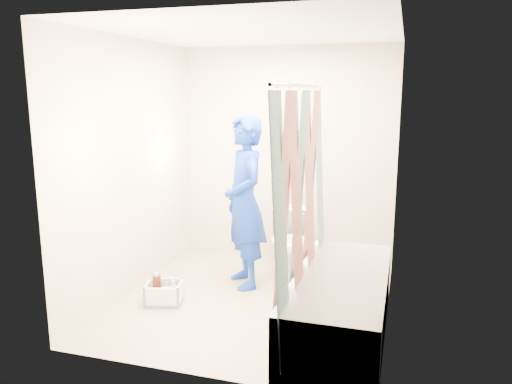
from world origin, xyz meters
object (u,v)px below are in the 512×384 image
(toilet, at_px, (291,243))
(plumber, at_px, (245,202))
(bathtub, at_px, (340,303))
(cleaning_caddy, at_px, (165,294))

(toilet, height_order, plumber, plumber)
(bathtub, relative_size, cleaning_caddy, 4.66)
(bathtub, distance_m, toilet, 1.38)
(plumber, bearing_deg, cleaning_caddy, -75.98)
(plumber, height_order, cleaning_caddy, plumber)
(bathtub, height_order, cleaning_caddy, bathtub)
(bathtub, bearing_deg, toilet, 119.31)
(toilet, relative_size, cleaning_caddy, 1.82)
(bathtub, distance_m, cleaning_caddy, 1.62)
(plumber, bearing_deg, bathtub, 17.82)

